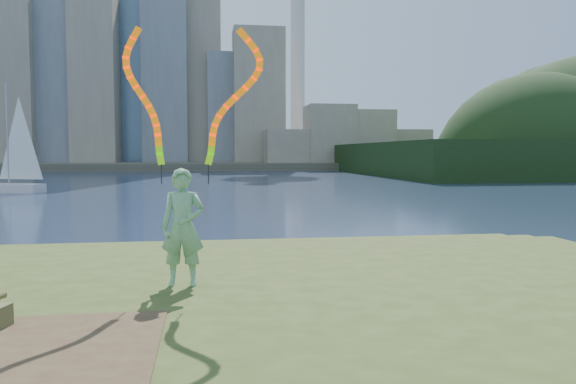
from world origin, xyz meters
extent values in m
plane|color=#18253D|center=(0.00, 0.00, 0.00)|extent=(320.00, 320.00, 0.00)
cube|color=#394819|center=(0.00, -2.20, 0.40)|extent=(17.00, 15.00, 0.30)
cube|color=#394819|center=(0.00, -2.00, 0.65)|extent=(14.00, 12.00, 0.30)
cube|color=#474334|center=(0.00, 95.00, 0.60)|extent=(320.00, 40.00, 1.20)
cylinder|color=silver|center=(18.00, 102.00, 30.20)|extent=(2.80, 2.80, 58.00)
imported|color=#17742A|center=(-0.46, -0.31, 1.67)|extent=(0.68, 0.49, 1.74)
cylinder|color=black|center=(-0.77, -0.16, 2.45)|extent=(0.02, 0.02, 0.30)
cylinder|color=black|center=(-0.07, -0.24, 2.45)|extent=(0.02, 0.02, 0.30)
cube|color=silver|center=(-13.68, 32.68, 0.28)|extent=(4.96, 3.00, 0.66)
cylinder|color=gray|center=(-13.68, 32.68, 3.97)|extent=(0.13, 0.13, 7.18)
camera|label=1|loc=(-0.11, -8.66, 2.76)|focal=35.00mm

